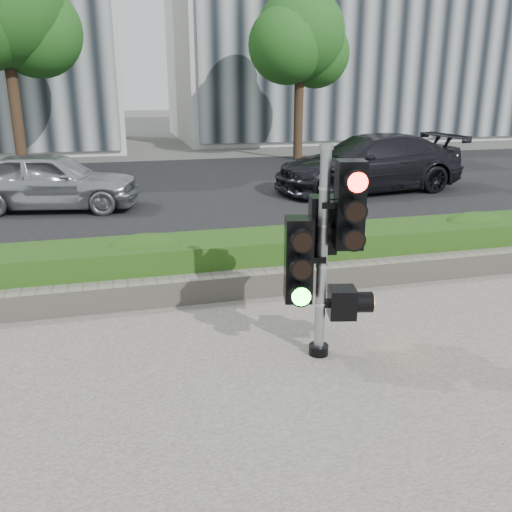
# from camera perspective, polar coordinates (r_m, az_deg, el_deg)

# --- Properties ---
(ground) EXTENTS (120.00, 120.00, 0.00)m
(ground) POSITION_cam_1_polar(r_m,az_deg,el_deg) (5.97, 2.32, -11.09)
(ground) COLOR #51514C
(ground) RESTS_ON ground
(road) EXTENTS (60.00, 13.00, 0.02)m
(road) POSITION_cam_1_polar(r_m,az_deg,el_deg) (15.35, -8.64, 6.73)
(road) COLOR black
(road) RESTS_ON ground
(curb) EXTENTS (60.00, 0.25, 0.12)m
(curb) POSITION_cam_1_polar(r_m,az_deg,el_deg) (8.76, -3.66, -1.08)
(curb) COLOR gray
(curb) RESTS_ON ground
(stone_wall) EXTENTS (12.00, 0.32, 0.34)m
(stone_wall) POSITION_cam_1_polar(r_m,az_deg,el_deg) (7.56, -1.84, -3.03)
(stone_wall) COLOR gray
(stone_wall) RESTS_ON sidewalk
(hedge) EXTENTS (12.00, 1.00, 0.68)m
(hedge) POSITION_cam_1_polar(r_m,az_deg,el_deg) (8.10, -2.88, -0.33)
(hedge) COLOR #3E7423
(hedge) RESTS_ON sidewalk
(building_right) EXTENTS (18.00, 10.00, 12.00)m
(building_right) POSITION_cam_1_polar(r_m,az_deg,el_deg) (32.67, 8.73, 22.98)
(building_right) COLOR #B7B7B2
(building_right) RESTS_ON ground
(tree_left) EXTENTS (4.61, 4.03, 7.34)m
(tree_left) POSITION_cam_1_polar(r_m,az_deg,el_deg) (19.90, -25.13, 22.42)
(tree_left) COLOR black
(tree_left) RESTS_ON ground
(tree_right) EXTENTS (4.10, 3.58, 6.53)m
(tree_right) POSITION_cam_1_polar(r_m,az_deg,el_deg) (21.78, 4.58, 21.86)
(tree_right) COLOR black
(tree_right) RESTS_ON ground
(traffic_signal) EXTENTS (0.83, 0.66, 2.28)m
(traffic_signal) POSITION_cam_1_polar(r_m,az_deg,el_deg) (5.66, 7.29, 1.32)
(traffic_signal) COLOR black
(traffic_signal) RESTS_ON sidewalk
(car_silver) EXTENTS (4.27, 2.35, 1.38)m
(car_silver) POSITION_cam_1_polar(r_m,az_deg,el_deg) (13.66, -20.80, 7.42)
(car_silver) COLOR #A3A5AA
(car_silver) RESTS_ON road
(car_dark) EXTENTS (5.52, 2.70, 1.54)m
(car_dark) POSITION_cam_1_polar(r_m,az_deg,el_deg) (15.41, 11.79, 9.55)
(car_dark) COLOR black
(car_dark) RESTS_ON road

